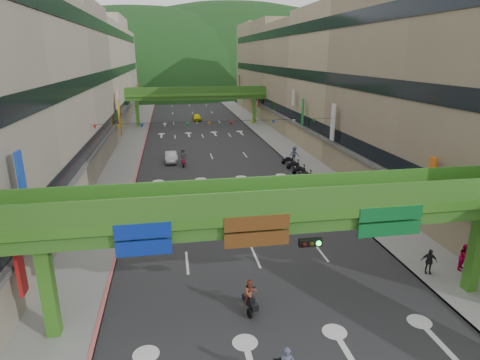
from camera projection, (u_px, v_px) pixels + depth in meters
road_slab at (205, 141)px, 62.22m from camera, size 18.00×140.00×0.02m
sidewalk_left at (132, 143)px, 60.41m from camera, size 4.00×140.00×0.15m
sidewalk_right at (273, 138)px, 64.01m from camera, size 4.00×140.00×0.15m
curb_left at (145, 142)px, 60.71m from camera, size 0.20×140.00×0.18m
curb_right at (262, 138)px, 63.69m from camera, size 0.20×140.00×0.18m
building_row_left at (69, 80)px, 56.30m from camera, size 12.80×95.00×19.00m
building_row_right at (324, 77)px, 62.50m from camera, size 12.80×95.00×19.00m
overpass_near at (305, 223)px, 18.88m from camera, size 28.00×12.27×7.10m
overpass_far at (197, 96)px, 74.72m from camera, size 28.00×2.20×7.10m
hill_left at (144, 88)px, 163.20m from camera, size 168.00×140.00×112.00m
hill_right at (233, 83)px, 188.54m from camera, size 208.00×176.00×128.00m
bunting_string at (220, 124)px, 41.64m from camera, size 26.00×0.36×0.47m
scooter_rider_mid at (250, 296)px, 20.64m from camera, size 0.84×1.57×1.83m
scooter_rider_left at (163, 196)px, 34.67m from camera, size 1.14×1.60×2.21m
scooter_rider_far at (183, 157)px, 47.71m from camera, size 0.96×1.60×2.21m
parked_scooter_row at (299, 170)px, 44.71m from camera, size 1.60×9.35×1.08m
car_silver at (171, 157)px, 49.83m from camera, size 1.43×4.00×1.31m
car_yellow at (197, 117)px, 81.29m from camera, size 1.67×4.08×1.39m
pedestrian_red at (464, 259)px, 24.49m from camera, size 1.02×0.97×1.67m
pedestrian_dark at (429, 263)px, 24.11m from camera, size 1.00×0.69×1.58m
pedestrian_blue at (294, 155)px, 49.58m from camera, size 1.03×0.93×1.85m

